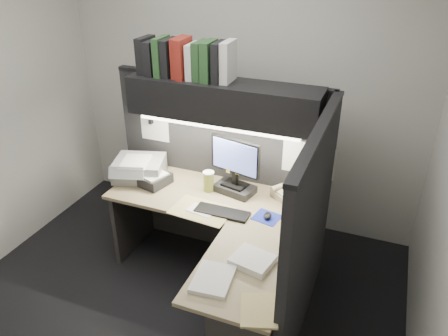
{
  "coord_description": "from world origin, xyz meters",
  "views": [
    {
      "loc": [
        1.33,
        -2.28,
        2.62
      ],
      "look_at": [
        0.23,
        0.51,
        1.04
      ],
      "focal_mm": 35.0,
      "sensor_mm": 36.0,
      "label": 1
    }
  ],
  "objects_px": {
    "monitor": "(235,172)",
    "telephone": "(287,193)",
    "overhead_shelf": "(223,101)",
    "coffee_cup": "(209,182)",
    "desk": "(223,275)",
    "keyboard": "(222,212)",
    "notebook_stack": "(151,178)",
    "printer": "(140,168)"
  },
  "relations": [
    {
      "from": "coffee_cup",
      "to": "printer",
      "type": "relative_size",
      "value": 0.39
    },
    {
      "from": "notebook_stack",
      "to": "monitor",
      "type": "bearing_deg",
      "value": 9.29
    },
    {
      "from": "keyboard",
      "to": "printer",
      "type": "relative_size",
      "value": 1.01
    },
    {
      "from": "monitor",
      "to": "telephone",
      "type": "height_order",
      "value": "monitor"
    },
    {
      "from": "overhead_shelf",
      "to": "keyboard",
      "type": "xyz_separation_m",
      "value": [
        0.15,
        -0.4,
        -0.76
      ]
    },
    {
      "from": "telephone",
      "to": "desk",
      "type": "bearing_deg",
      "value": -71.94
    },
    {
      "from": "desk",
      "to": "notebook_stack",
      "type": "xyz_separation_m",
      "value": [
        -0.9,
        0.57,
        0.33
      ]
    },
    {
      "from": "overhead_shelf",
      "to": "notebook_stack",
      "type": "height_order",
      "value": "overhead_shelf"
    },
    {
      "from": "monitor",
      "to": "printer",
      "type": "bearing_deg",
      "value": -162.97
    },
    {
      "from": "desk",
      "to": "telephone",
      "type": "xyz_separation_m",
      "value": [
        0.26,
        0.78,
        0.33
      ]
    },
    {
      "from": "desk",
      "to": "overhead_shelf",
      "type": "distance_m",
      "value": 1.33
    },
    {
      "from": "telephone",
      "to": "overhead_shelf",
      "type": "bearing_deg",
      "value": -141.16
    },
    {
      "from": "monitor",
      "to": "desk",
      "type": "bearing_deg",
      "value": -63.03
    },
    {
      "from": "monitor",
      "to": "printer",
      "type": "height_order",
      "value": "monitor"
    },
    {
      "from": "desk",
      "to": "monitor",
      "type": "xyz_separation_m",
      "value": [
        -0.17,
        0.69,
        0.48
      ]
    },
    {
      "from": "keyboard",
      "to": "notebook_stack",
      "type": "height_order",
      "value": "notebook_stack"
    },
    {
      "from": "keyboard",
      "to": "notebook_stack",
      "type": "xyz_separation_m",
      "value": [
        -0.75,
        0.22,
        0.03
      ]
    },
    {
      "from": "keyboard",
      "to": "telephone",
      "type": "xyz_separation_m",
      "value": [
        0.41,
        0.42,
        0.03
      ]
    },
    {
      "from": "overhead_shelf",
      "to": "coffee_cup",
      "type": "xyz_separation_m",
      "value": [
        -0.08,
        -0.12,
        -0.69
      ]
    },
    {
      "from": "overhead_shelf",
      "to": "monitor",
      "type": "height_order",
      "value": "overhead_shelf"
    },
    {
      "from": "monitor",
      "to": "overhead_shelf",
      "type": "bearing_deg",
      "value": 167.6
    },
    {
      "from": "monitor",
      "to": "telephone",
      "type": "relative_size",
      "value": 2.38
    },
    {
      "from": "overhead_shelf",
      "to": "coffee_cup",
      "type": "bearing_deg",
      "value": -126.18
    },
    {
      "from": "overhead_shelf",
      "to": "coffee_cup",
      "type": "relative_size",
      "value": 9.32
    },
    {
      "from": "keyboard",
      "to": "desk",
      "type": "bearing_deg",
      "value": -67.46
    },
    {
      "from": "desk",
      "to": "notebook_stack",
      "type": "distance_m",
      "value": 1.12
    },
    {
      "from": "desk",
      "to": "monitor",
      "type": "height_order",
      "value": "monitor"
    },
    {
      "from": "monitor",
      "to": "keyboard",
      "type": "distance_m",
      "value": 0.39
    },
    {
      "from": "overhead_shelf",
      "to": "notebook_stack",
      "type": "xyz_separation_m",
      "value": [
        -0.6,
        -0.18,
        -0.73
      ]
    },
    {
      "from": "overhead_shelf",
      "to": "keyboard",
      "type": "distance_m",
      "value": 0.87
    },
    {
      "from": "desk",
      "to": "coffee_cup",
      "type": "bearing_deg",
      "value": 121.21
    },
    {
      "from": "telephone",
      "to": "notebook_stack",
      "type": "xyz_separation_m",
      "value": [
        -1.16,
        -0.21,
        0.0
      ]
    },
    {
      "from": "desk",
      "to": "overhead_shelf",
      "type": "bearing_deg",
      "value": 111.79
    },
    {
      "from": "coffee_cup",
      "to": "keyboard",
      "type": "bearing_deg",
      "value": -50.37
    },
    {
      "from": "monitor",
      "to": "printer",
      "type": "relative_size",
      "value": 1.15
    },
    {
      "from": "telephone",
      "to": "coffee_cup",
      "type": "xyz_separation_m",
      "value": [
        -0.64,
        -0.14,
        0.04
      ]
    },
    {
      "from": "desk",
      "to": "keyboard",
      "type": "relative_size",
      "value": 3.97
    },
    {
      "from": "desk",
      "to": "coffee_cup",
      "type": "height_order",
      "value": "coffee_cup"
    },
    {
      "from": "monitor",
      "to": "coffee_cup",
      "type": "relative_size",
      "value": 2.92
    },
    {
      "from": "overhead_shelf",
      "to": "notebook_stack",
      "type": "relative_size",
      "value": 5.2
    },
    {
      "from": "monitor",
      "to": "notebook_stack",
      "type": "xyz_separation_m",
      "value": [
        -0.73,
        -0.12,
        -0.15
      ]
    },
    {
      "from": "desk",
      "to": "monitor",
      "type": "distance_m",
      "value": 0.86
    }
  ]
}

